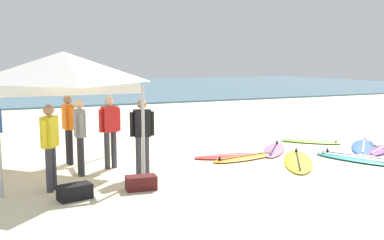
{
  "coord_description": "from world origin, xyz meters",
  "views": [
    {
      "loc": [
        -4.4,
        -9.55,
        2.52
      ],
      "look_at": [
        0.23,
        0.59,
        1.0
      ],
      "focal_mm": 39.95,
      "sensor_mm": 36.0,
      "label": 1
    }
  ],
  "objects_px": {
    "surfboard_lime": "(311,142)",
    "person_orange": "(68,125)",
    "surfboard_yellow": "(298,161)",
    "surfboard_pink": "(274,150)",
    "gear_bag_by_pole": "(141,183)",
    "surfboard_blue": "(364,147)",
    "surfboard_teal": "(356,159)",
    "surfboard_white": "(362,158)",
    "surfboard_orange": "(246,157)",
    "gear_bag_near_tent": "(75,192)",
    "person_red": "(110,127)",
    "surfboard_red": "(237,156)",
    "canopy_tent": "(63,68)",
    "surfboard_purple": "(379,150)",
    "person_grey": "(80,132)",
    "person_yellow": "(50,141)",
    "person_black": "(142,132)"
  },
  "relations": [
    {
      "from": "surfboard_pink",
      "to": "person_black",
      "type": "xyz_separation_m",
      "value": [
        -4.2,
        -0.93,
        0.95
      ]
    },
    {
      "from": "surfboard_white",
      "to": "surfboard_pink",
      "type": "xyz_separation_m",
      "value": [
        -1.52,
        1.78,
        0.0
      ]
    },
    {
      "from": "surfboard_lime",
      "to": "surfboard_purple",
      "type": "bearing_deg",
      "value": -63.8
    },
    {
      "from": "person_red",
      "to": "gear_bag_near_tent",
      "type": "relative_size",
      "value": 2.85
    },
    {
      "from": "surfboard_teal",
      "to": "person_grey",
      "type": "distance_m",
      "value": 6.92
    },
    {
      "from": "surfboard_yellow",
      "to": "gear_bag_near_tent",
      "type": "xyz_separation_m",
      "value": [
        -5.6,
        -0.63,
        0.1
      ]
    },
    {
      "from": "surfboard_pink",
      "to": "person_red",
      "type": "distance_m",
      "value": 4.8
    },
    {
      "from": "surfboard_white",
      "to": "surfboard_blue",
      "type": "height_order",
      "value": "same"
    },
    {
      "from": "surfboard_teal",
      "to": "person_orange",
      "type": "relative_size",
      "value": 1.32
    },
    {
      "from": "canopy_tent",
      "to": "person_orange",
      "type": "bearing_deg",
      "value": 76.63
    },
    {
      "from": "surfboard_lime",
      "to": "person_orange",
      "type": "bearing_deg",
      "value": 178.24
    },
    {
      "from": "person_red",
      "to": "person_grey",
      "type": "xyz_separation_m",
      "value": [
        -0.76,
        -0.37,
        0.0
      ]
    },
    {
      "from": "surfboard_blue",
      "to": "surfboard_purple",
      "type": "bearing_deg",
      "value": -89.04
    },
    {
      "from": "surfboard_pink",
      "to": "surfboard_red",
      "type": "distance_m",
      "value": 1.39
    },
    {
      "from": "surfboard_white",
      "to": "surfboard_pink",
      "type": "relative_size",
      "value": 1.22
    },
    {
      "from": "person_orange",
      "to": "gear_bag_by_pole",
      "type": "relative_size",
      "value": 2.85
    },
    {
      "from": "canopy_tent",
      "to": "person_red",
      "type": "bearing_deg",
      "value": -4.31
    },
    {
      "from": "surfboard_purple",
      "to": "canopy_tent",
      "type": "bearing_deg",
      "value": 170.97
    },
    {
      "from": "surfboard_white",
      "to": "surfboard_red",
      "type": "distance_m",
      "value": 3.27
    },
    {
      "from": "person_orange",
      "to": "surfboard_pink",
      "type": "bearing_deg",
      "value": -8.22
    },
    {
      "from": "surfboard_orange",
      "to": "surfboard_blue",
      "type": "bearing_deg",
      "value": -3.47
    },
    {
      "from": "surfboard_yellow",
      "to": "surfboard_pink",
      "type": "distance_m",
      "value": 1.44
    },
    {
      "from": "surfboard_yellow",
      "to": "person_yellow",
      "type": "relative_size",
      "value": 1.44
    },
    {
      "from": "gear_bag_near_tent",
      "to": "person_grey",
      "type": "bearing_deg",
      "value": 76.13
    },
    {
      "from": "surfboard_orange",
      "to": "gear_bag_near_tent",
      "type": "distance_m",
      "value": 4.93
    },
    {
      "from": "gear_bag_by_pole",
      "to": "surfboard_purple",
      "type": "bearing_deg",
      "value": 5.53
    },
    {
      "from": "surfboard_purple",
      "to": "person_red",
      "type": "bearing_deg",
      "value": 170.33
    },
    {
      "from": "surfboard_white",
      "to": "person_black",
      "type": "xyz_separation_m",
      "value": [
        -5.72,
        0.85,
        0.95
      ]
    },
    {
      "from": "surfboard_lime",
      "to": "surfboard_red",
      "type": "height_order",
      "value": "same"
    },
    {
      "from": "surfboard_yellow",
      "to": "surfboard_pink",
      "type": "height_order",
      "value": "same"
    },
    {
      "from": "surfboard_purple",
      "to": "person_grey",
      "type": "relative_size",
      "value": 1.15
    },
    {
      "from": "surfboard_orange",
      "to": "person_yellow",
      "type": "height_order",
      "value": "person_yellow"
    },
    {
      "from": "surfboard_orange",
      "to": "person_red",
      "type": "height_order",
      "value": "person_red"
    },
    {
      "from": "gear_bag_by_pole",
      "to": "surfboard_blue",
      "type": "bearing_deg",
      "value": 9.89
    },
    {
      "from": "surfboard_purple",
      "to": "gear_bag_near_tent",
      "type": "bearing_deg",
      "value": -174.84
    },
    {
      "from": "surfboard_lime",
      "to": "person_black",
      "type": "bearing_deg",
      "value": -165.92
    },
    {
      "from": "surfboard_lime",
      "to": "surfboard_pink",
      "type": "height_order",
      "value": "same"
    },
    {
      "from": "surfboard_teal",
      "to": "person_orange",
      "type": "bearing_deg",
      "value": 158.62
    },
    {
      "from": "surfboard_pink",
      "to": "surfboard_blue",
      "type": "distance_m",
      "value": 2.79
    },
    {
      "from": "person_orange",
      "to": "surfboard_purple",
      "type": "bearing_deg",
      "value": -14.09
    },
    {
      "from": "canopy_tent",
      "to": "gear_bag_near_tent",
      "type": "relative_size",
      "value": 4.86
    },
    {
      "from": "surfboard_blue",
      "to": "person_grey",
      "type": "height_order",
      "value": "person_grey"
    },
    {
      "from": "surfboard_blue",
      "to": "gear_bag_by_pole",
      "type": "relative_size",
      "value": 3.79
    },
    {
      "from": "gear_bag_by_pole",
      "to": "surfboard_teal",
      "type": "bearing_deg",
      "value": 1.23
    },
    {
      "from": "surfboard_teal",
      "to": "person_red",
      "type": "bearing_deg",
      "value": 162.75
    },
    {
      "from": "person_yellow",
      "to": "gear_bag_by_pole",
      "type": "bearing_deg",
      "value": -21.98
    },
    {
      "from": "person_red",
      "to": "surfboard_teal",
      "type": "bearing_deg",
      "value": -17.25
    },
    {
      "from": "surfboard_lime",
      "to": "gear_bag_by_pole",
      "type": "distance_m",
      "value": 6.87
    },
    {
      "from": "surfboard_teal",
      "to": "surfboard_white",
      "type": "bearing_deg",
      "value": 13.37
    },
    {
      "from": "person_red",
      "to": "canopy_tent",
      "type": "bearing_deg",
      "value": 175.69
    }
  ]
}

